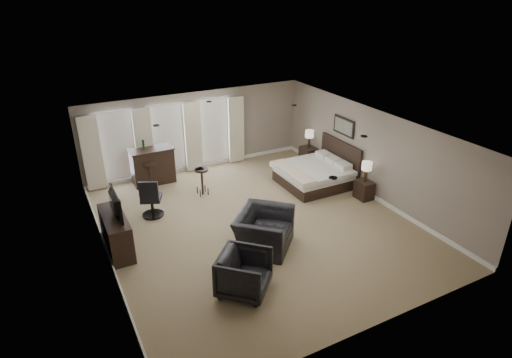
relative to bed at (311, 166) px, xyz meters
name	(u,v)px	position (x,y,z in m)	size (l,w,h in m)	color
room	(256,179)	(-2.58, -1.29, 0.66)	(7.60, 8.60, 2.64)	#857554
window_bay	(169,140)	(-3.58, 2.82, 0.56)	(5.25, 0.20, 2.30)	silver
bed	(311,166)	(0.00, 0.00, 0.00)	(2.01, 1.92, 1.28)	silver
nightstand_near	(364,190)	(0.89, -1.45, -0.37)	(0.41, 0.50, 0.54)	black
nightstand_far	(308,156)	(0.89, 1.45, -0.34)	(0.46, 0.56, 0.61)	black
lamp_near	(366,172)	(0.89, -1.45, 0.21)	(0.29, 0.29, 0.61)	beige
lamp_far	(309,139)	(0.89, 1.45, 0.27)	(0.30, 0.30, 0.61)	beige
wall_art	(344,126)	(1.12, 0.00, 1.11)	(0.04, 0.96, 0.56)	slate
dresser	(116,233)	(-6.03, -0.79, -0.18)	(0.51, 1.57, 0.91)	black
tv	(113,213)	(-6.03, -0.79, 0.34)	(1.05, 0.60, 0.14)	black
armchair_near	(264,225)	(-2.90, -2.28, -0.04)	(1.38, 0.90, 1.21)	black
armchair_far	(244,271)	(-4.04, -3.54, -0.14)	(0.97, 0.91, 1.00)	black
bar_counter	(153,165)	(-4.26, 2.48, -0.07)	(1.32, 0.68, 1.15)	black
bar_stool_left	(150,175)	(-4.43, 2.14, -0.23)	(0.39, 0.39, 0.82)	black
bar_stool_right	(202,181)	(-3.20, 0.98, -0.22)	(0.40, 0.40, 0.84)	black
desk_chair	(151,197)	(-4.86, 0.42, -0.07)	(0.58, 0.58, 1.13)	black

